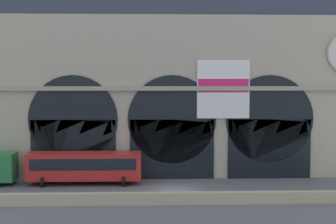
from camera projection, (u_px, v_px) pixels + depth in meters
ground_plane at (174, 190)px, 43.09m from camera, size 200.00×200.00×0.00m
quay_parapet_wall at (177, 198)px, 38.29m from camera, size 90.00×0.70×0.99m
station_building at (171, 84)px, 50.00m from camera, size 42.26×5.69×20.07m
bus_midwest at (85, 166)px, 45.54m from camera, size 11.00×3.25×3.10m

